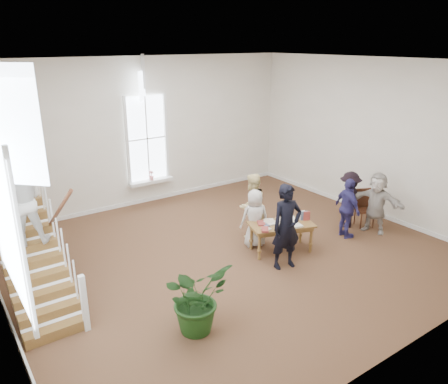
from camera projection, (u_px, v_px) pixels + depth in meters
ground at (231, 253)px, 10.67m from camera, size 10.00×10.00×0.00m
room_shell at (151, 190)px, 13.94m from camera, size 10.49×10.00×10.00m
staircase at (25, 222)px, 8.37m from camera, size 1.10×4.10×2.92m
library_table at (281, 227)px, 10.59m from camera, size 1.70×1.22×0.78m
police_officer at (287, 227)px, 9.73m from camera, size 0.80×0.60×1.98m
elderly_woman at (255, 218)px, 10.83m from camera, size 0.84×0.68×1.48m
person_yellow at (252, 206)px, 11.34m from camera, size 0.93×0.78×1.71m
woman_cluster_a at (348, 208)px, 11.30m from camera, size 0.61×1.01×1.60m
woman_cluster_b at (349, 200)px, 11.97m from camera, size 1.16×1.08×1.57m
woman_cluster_c at (376, 203)px, 11.62m from camera, size 0.96×1.61×1.66m
floor_plant at (196, 298)px, 7.66m from camera, size 1.34×1.23×1.29m
side_chair at (364, 205)px, 12.11m from camera, size 0.60×0.60×1.05m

